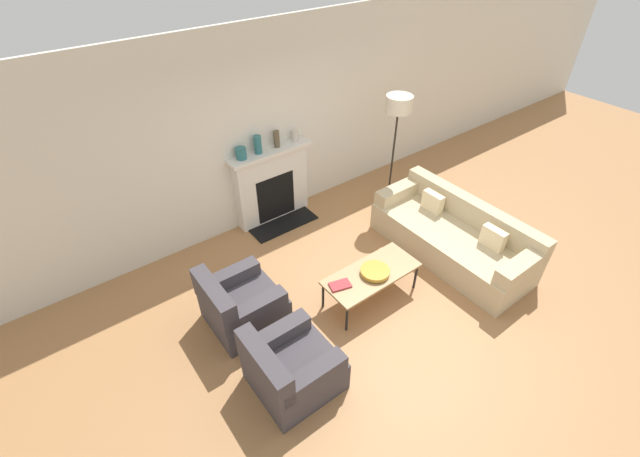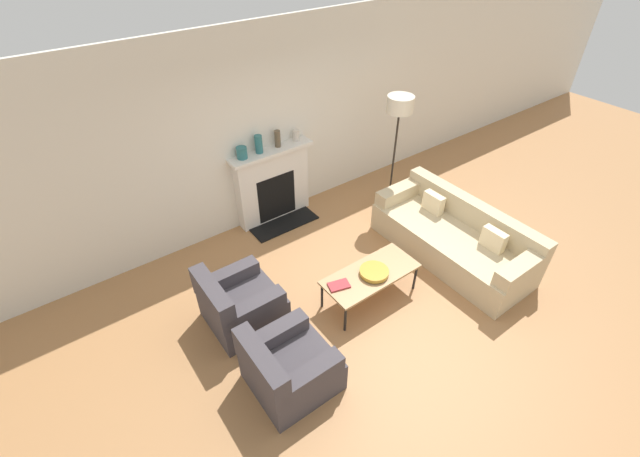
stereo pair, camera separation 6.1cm
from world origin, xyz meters
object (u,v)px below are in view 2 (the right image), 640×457
(couch, at_px, (454,238))
(book, at_px, (339,285))
(armchair_far, at_px, (239,304))
(mantel_vase_center_left, at_px, (259,144))
(fireplace, at_px, (273,185))
(mantel_vase_left, at_px, (242,153))
(armchair_near, at_px, (288,368))
(mantel_vase_center_right, at_px, (278,139))
(mantel_vase_right, at_px, (296,136))
(bowl, at_px, (374,272))
(floor_lamp, at_px, (399,117))
(coffee_table, at_px, (371,275))

(couch, bearing_deg, book, -93.46)
(armchair_far, height_order, mantel_vase_center_left, mantel_vase_center_left)
(fireplace, bearing_deg, mantel_vase_left, 178.18)
(fireplace, xyz_separation_m, armchair_near, (-1.45, -2.64, -0.29))
(mantel_vase_center_right, xyz_separation_m, mantel_vase_right, (0.32, 0.00, -0.04))
(armchair_near, bearing_deg, fireplace, -28.78)
(bowl, height_order, mantel_vase_center_right, mantel_vase_center_right)
(fireplace, distance_m, bowl, 2.25)
(mantel_vase_right, bearing_deg, mantel_vase_center_right, 180.00)
(fireplace, height_order, floor_lamp, floor_lamp)
(mantel_vase_center_left, distance_m, mantel_vase_center_right, 0.31)
(armchair_far, height_order, mantel_vase_left, mantel_vase_left)
(coffee_table, distance_m, mantel_vase_center_left, 2.42)
(couch, height_order, mantel_vase_center_left, mantel_vase_center_left)
(coffee_table, bearing_deg, mantel_vase_center_right, 87.68)
(couch, distance_m, mantel_vase_left, 3.19)
(armchair_far, bearing_deg, coffee_table, -112.49)
(armchair_near, bearing_deg, mantel_vase_right, -35.71)
(coffee_table, xyz_separation_m, mantel_vase_right, (0.41, 2.22, 0.87))
(book, xyz_separation_m, mantel_vase_center_right, (0.54, 2.16, 0.87))
(couch, height_order, bowl, couch)
(fireplace, relative_size, floor_lamp, 0.69)
(mantel_vase_left, bearing_deg, mantel_vase_right, 0.00)
(mantel_vase_center_left, xyz_separation_m, mantel_vase_center_right, (0.31, 0.00, -0.01))
(armchair_near, relative_size, coffee_table, 0.68)
(armchair_near, distance_m, coffee_table, 1.57)
(armchair_near, height_order, mantel_vase_center_left, mantel_vase_center_left)
(bowl, distance_m, book, 0.48)
(mantel_vase_center_right, bearing_deg, couch, -58.10)
(fireplace, relative_size, book, 4.59)
(bowl, relative_size, mantel_vase_center_left, 1.37)
(floor_lamp, bearing_deg, couch, -92.94)
(fireplace, height_order, mantel_vase_center_left, mantel_vase_center_left)
(armchair_near, height_order, bowl, armchair_near)
(armchair_near, distance_m, mantel_vase_left, 3.01)
(armchair_far, distance_m, bowl, 1.66)
(fireplace, relative_size, mantel_vase_center_right, 5.23)
(armchair_far, bearing_deg, mantel_vase_center_right, -44.86)
(armchair_near, distance_m, mantel_vase_center_right, 3.26)
(bowl, bearing_deg, mantel_vase_center_left, 96.02)
(mantel_vase_center_left, bearing_deg, armchair_near, -115.73)
(mantel_vase_left, distance_m, mantel_vase_right, 0.90)
(armchair_far, relative_size, mantel_vase_left, 5.14)
(couch, bearing_deg, mantel_vase_left, -138.73)
(floor_lamp, bearing_deg, mantel_vase_right, 142.27)
(armchair_far, height_order, mantel_vase_center_right, mantel_vase_center_right)
(mantel_vase_center_left, bearing_deg, mantel_vase_right, 0.00)
(floor_lamp, height_order, mantel_vase_center_right, floor_lamp)
(armchair_near, bearing_deg, couch, -82.80)
(couch, height_order, armchair_far, armchair_far)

